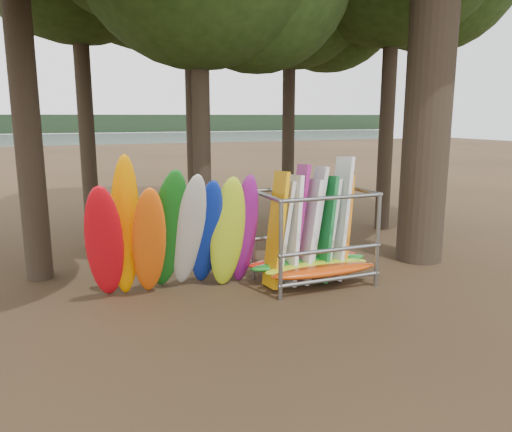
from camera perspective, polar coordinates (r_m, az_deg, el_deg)
name	(u,v)px	position (r m, az deg, el deg)	size (l,w,h in m)	color
ground	(286,291)	(11.03, 3.50, -8.54)	(120.00, 120.00, 0.00)	#47331E
lake	(91,145)	(69.60, -18.36, 7.73)	(160.00, 160.00, 0.00)	gray
far_shore	(74,124)	(119.45, -20.07, 9.88)	(160.00, 4.00, 4.00)	black
kayak_row	(176,235)	(10.42, -9.11, -2.21)	(3.75, 2.19, 3.22)	red
storage_rack	(314,240)	(11.37, 6.61, -2.71)	(2.96, 1.51, 2.87)	gray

